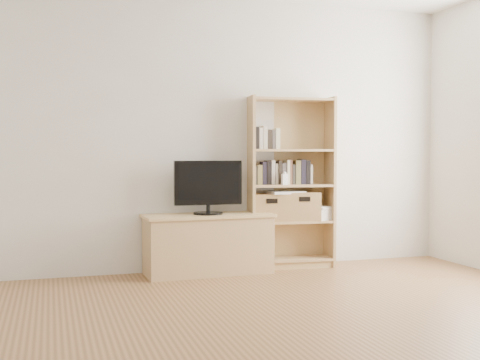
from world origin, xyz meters
name	(u,v)px	position (x,y,z in m)	size (l,w,h in m)	color
floor	(354,346)	(0.00, 0.00, 0.00)	(4.50, 5.00, 0.01)	brown
back_wall	(230,134)	(0.00, 2.50, 1.30)	(4.50, 0.02, 2.60)	beige
tv_stand	(208,245)	(-0.28, 2.28, 0.26)	(1.15, 0.43, 0.53)	#A68455
bookshelf	(291,182)	(0.57, 2.35, 0.83)	(0.83, 0.30, 1.66)	#A68455
television	(208,188)	(-0.28, 2.28, 0.80)	(0.63, 0.05, 0.49)	black
books_row_mid	(290,173)	(0.57, 2.37, 0.92)	(0.79, 0.15, 0.21)	#312D28
books_row_upper	(272,139)	(0.39, 2.39, 1.25)	(0.38, 0.14, 0.20)	#312D28
baby_monitor	(284,179)	(0.47, 2.27, 0.86)	(0.05, 0.03, 0.10)	white
basket_left	(269,207)	(0.35, 2.37, 0.59)	(0.32, 0.26, 0.26)	olive
basket_right	(301,206)	(0.67, 2.34, 0.60)	(0.33, 0.27, 0.27)	olive
laptop	(286,192)	(0.51, 2.34, 0.74)	(0.33, 0.23, 0.03)	white
magazine_stack	(319,214)	(0.86, 2.32, 0.52)	(0.17, 0.24, 0.11)	silver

